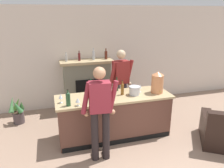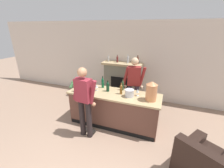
{
  "view_description": "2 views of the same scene",
  "coord_description": "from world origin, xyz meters",
  "px_view_note": "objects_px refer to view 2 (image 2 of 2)",
  "views": [
    {
      "loc": [
        -1.34,
        -1.76,
        2.58
      ],
      "look_at": [
        -0.09,
        2.55,
        1.09
      ],
      "focal_mm": 35.0,
      "sensor_mm": 36.0,
      "label": 1
    },
    {
      "loc": [
        1.09,
        -1.06,
        2.54
      ],
      "look_at": [
        -0.3,
        2.59,
        1.04
      ],
      "focal_mm": 24.0,
      "sensor_mm": 36.0,
      "label": 2
    }
  ],
  "objects_px": {
    "potted_plant_corner": "(75,88)",
    "wine_bottle_chardonnay_pale": "(108,86)",
    "ice_bucket_steel": "(129,93)",
    "wine_bottle_riesling_slim": "(123,85)",
    "armchair_black": "(202,165)",
    "person_customer": "(84,100)",
    "fireplace_stone": "(122,81)",
    "wine_glass_front_left": "(138,91)",
    "wine_glass_front_right": "(97,86)",
    "wine_glass_mid_counter": "(81,89)",
    "wine_bottle_port_short": "(77,86)",
    "wine_glass_near_bucket": "(77,84)",
    "person_bartender": "(134,85)",
    "wine_bottle_cabernet_heavy": "(121,89)",
    "copper_dispenser": "(151,91)",
    "wine_bottle_merlot_tall": "(103,83)"
  },
  "relations": [
    {
      "from": "person_customer",
      "to": "wine_bottle_chardonnay_pale",
      "type": "xyz_separation_m",
      "value": [
        0.27,
        0.76,
        0.1
      ]
    },
    {
      "from": "armchair_black",
      "to": "wine_bottle_port_short",
      "type": "relative_size",
      "value": 3.67
    },
    {
      "from": "person_customer",
      "to": "wine_bottle_cabernet_heavy",
      "type": "height_order",
      "value": "person_customer"
    },
    {
      "from": "potted_plant_corner",
      "to": "wine_glass_near_bucket",
      "type": "xyz_separation_m",
      "value": [
        0.99,
        -1.25,
        0.75
      ]
    },
    {
      "from": "wine_glass_front_left",
      "to": "fireplace_stone",
      "type": "bearing_deg",
      "value": 119.52
    },
    {
      "from": "wine_bottle_cabernet_heavy",
      "to": "wine_glass_front_left",
      "type": "relative_size",
      "value": 1.76
    },
    {
      "from": "armchair_black",
      "to": "person_customer",
      "type": "height_order",
      "value": "person_customer"
    },
    {
      "from": "potted_plant_corner",
      "to": "wine_glass_near_bucket",
      "type": "distance_m",
      "value": 1.76
    },
    {
      "from": "potted_plant_corner",
      "to": "person_customer",
      "type": "height_order",
      "value": "person_customer"
    },
    {
      "from": "wine_glass_front_left",
      "to": "wine_glass_near_bucket",
      "type": "xyz_separation_m",
      "value": [
        -1.68,
        -0.14,
        0.01
      ]
    },
    {
      "from": "fireplace_stone",
      "to": "wine_glass_near_bucket",
      "type": "distance_m",
      "value": 1.91
    },
    {
      "from": "potted_plant_corner",
      "to": "wine_bottle_cabernet_heavy",
      "type": "bearing_deg",
      "value": -27.32
    },
    {
      "from": "ice_bucket_steel",
      "to": "wine_bottle_riesling_slim",
      "type": "bearing_deg",
      "value": 129.07
    },
    {
      "from": "copper_dispenser",
      "to": "wine_bottle_merlot_tall",
      "type": "xyz_separation_m",
      "value": [
        -1.37,
        0.32,
        -0.09
      ]
    },
    {
      "from": "ice_bucket_steel",
      "to": "wine_glass_mid_counter",
      "type": "xyz_separation_m",
      "value": [
        -1.21,
        -0.24,
        0.02
      ]
    },
    {
      "from": "potted_plant_corner",
      "to": "wine_bottle_merlot_tall",
      "type": "relative_size",
      "value": 2.03
    },
    {
      "from": "fireplace_stone",
      "to": "wine_glass_front_right",
      "type": "relative_size",
      "value": 9.71
    },
    {
      "from": "armchair_black",
      "to": "wine_bottle_port_short",
      "type": "height_order",
      "value": "wine_bottle_port_short"
    },
    {
      "from": "armchair_black",
      "to": "wine_bottle_riesling_slim",
      "type": "distance_m",
      "value": 2.37
    },
    {
      "from": "wine_glass_mid_counter",
      "to": "wine_bottle_cabernet_heavy",
      "type": "bearing_deg",
      "value": 17.91
    },
    {
      "from": "potted_plant_corner",
      "to": "wine_glass_front_right",
      "type": "height_order",
      "value": "wine_glass_front_right"
    },
    {
      "from": "person_customer",
      "to": "person_bartender",
      "type": "distance_m",
      "value": 1.59
    },
    {
      "from": "copper_dispenser",
      "to": "wine_bottle_merlot_tall",
      "type": "relative_size",
      "value": 1.39
    },
    {
      "from": "wine_bottle_port_short",
      "to": "wine_glass_front_left",
      "type": "xyz_separation_m",
      "value": [
        1.56,
        0.31,
        -0.02
      ]
    },
    {
      "from": "armchair_black",
      "to": "wine_bottle_chardonnay_pale",
      "type": "distance_m",
      "value": 2.55
    },
    {
      "from": "ice_bucket_steel",
      "to": "wine_glass_front_left",
      "type": "height_order",
      "value": "ice_bucket_steel"
    },
    {
      "from": "potted_plant_corner",
      "to": "wine_bottle_chardonnay_pale",
      "type": "distance_m",
      "value": 2.31
    },
    {
      "from": "fireplace_stone",
      "to": "wine_glass_mid_counter",
      "type": "bearing_deg",
      "value": -104.62
    },
    {
      "from": "potted_plant_corner",
      "to": "wine_glass_mid_counter",
      "type": "relative_size",
      "value": 4.37
    },
    {
      "from": "copper_dispenser",
      "to": "wine_bottle_port_short",
      "type": "distance_m",
      "value": 1.91
    },
    {
      "from": "potted_plant_corner",
      "to": "wine_bottle_riesling_slim",
      "type": "distance_m",
      "value": 2.51
    },
    {
      "from": "person_customer",
      "to": "wine_bottle_chardonnay_pale",
      "type": "height_order",
      "value": "person_customer"
    },
    {
      "from": "wine_bottle_merlot_tall",
      "to": "wine_bottle_port_short",
      "type": "height_order",
      "value": "wine_bottle_merlot_tall"
    },
    {
      "from": "wine_bottle_cabernet_heavy",
      "to": "fireplace_stone",
      "type": "bearing_deg",
      "value": 106.3
    },
    {
      "from": "armchair_black",
      "to": "wine_glass_front_right",
      "type": "distance_m",
      "value": 2.78
    },
    {
      "from": "wine_bottle_merlot_tall",
      "to": "wine_bottle_port_short",
      "type": "relative_size",
      "value": 1.04
    },
    {
      "from": "copper_dispenser",
      "to": "wine_bottle_riesling_slim",
      "type": "xyz_separation_m",
      "value": [
        -0.79,
        0.36,
        -0.09
      ]
    },
    {
      "from": "wine_bottle_chardonnay_pale",
      "to": "person_customer",
      "type": "bearing_deg",
      "value": -109.22
    },
    {
      "from": "fireplace_stone",
      "to": "wine_glass_front_left",
      "type": "height_order",
      "value": "fireplace_stone"
    },
    {
      "from": "armchair_black",
      "to": "ice_bucket_steel",
      "type": "xyz_separation_m",
      "value": [
        -1.58,
        0.88,
        0.75
      ]
    },
    {
      "from": "ice_bucket_steel",
      "to": "armchair_black",
      "type": "bearing_deg",
      "value": -29.09
    },
    {
      "from": "wine_bottle_chardonnay_pale",
      "to": "wine_glass_mid_counter",
      "type": "xyz_separation_m",
      "value": [
        -0.59,
        -0.36,
        -0.03
      ]
    },
    {
      "from": "wine_bottle_riesling_slim",
      "to": "wine_glass_front_right",
      "type": "bearing_deg",
      "value": -155.46
    },
    {
      "from": "person_customer",
      "to": "wine_glass_near_bucket",
      "type": "height_order",
      "value": "person_customer"
    },
    {
      "from": "person_bartender",
      "to": "wine_bottle_chardonnay_pale",
      "type": "height_order",
      "value": "person_bartender"
    },
    {
      "from": "armchair_black",
      "to": "wine_glass_near_bucket",
      "type": "relative_size",
      "value": 6.49
    },
    {
      "from": "wine_bottle_port_short",
      "to": "fireplace_stone",
      "type": "bearing_deg",
      "value": 70.3
    },
    {
      "from": "person_customer",
      "to": "copper_dispenser",
      "type": "height_order",
      "value": "person_customer"
    },
    {
      "from": "wine_bottle_riesling_slim",
      "to": "wine_glass_mid_counter",
      "type": "bearing_deg",
      "value": -147.99
    },
    {
      "from": "person_bartender",
      "to": "wine_glass_near_bucket",
      "type": "xyz_separation_m",
      "value": [
        -1.44,
        -0.73,
        0.08
      ]
    }
  ]
}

